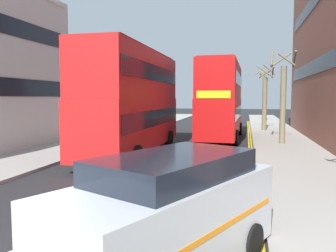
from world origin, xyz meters
name	(u,v)px	position (x,y,z in m)	size (l,w,h in m)	color
sidewalk_right	(290,151)	(6.50, 16.00, 0.07)	(4.00, 80.00, 0.14)	#9E9991
sidewalk_left	(81,144)	(-6.50, 16.00, 0.07)	(4.00, 80.00, 0.14)	#9E9991
kerb_line_outer	(253,157)	(4.40, 14.00, 0.00)	(0.10, 56.00, 0.01)	yellow
kerb_line_inner	(250,157)	(4.24, 14.00, 0.00)	(0.10, 56.00, 0.01)	yellow
double_decker_bus_away	(133,99)	(-1.90, 13.15, 3.03)	(2.83, 10.82, 5.64)	red
double_decker_bus_oncoming	(222,99)	(2.23, 21.25, 3.03)	(2.94, 10.85, 5.64)	#B20F0F
taxi_minivan	(166,216)	(2.68, 1.25, 1.07)	(3.73, 5.15, 2.12)	silver
street_tree_near	(283,100)	(6.30, 18.71, 2.95)	(1.58, 1.54, 6.04)	#6B6047
street_tree_far	(265,94)	(6.13, 38.09, 3.54)	(2.32, 2.33, 6.79)	#6B6047
street_tree_distant	(265,101)	(5.65, 27.91, 2.78)	(1.66, 1.72, 5.78)	#6B6047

